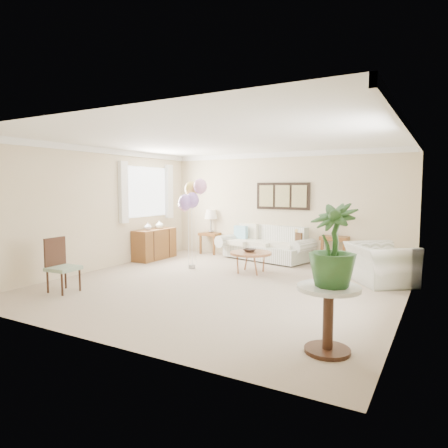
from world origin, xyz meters
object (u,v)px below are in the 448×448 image
armchair (380,264)px  sofa (266,246)px  coffee_table (251,254)px  accent_chair (61,264)px  balloon_cluster (191,197)px

armchair → sofa: bearing=30.7°
coffee_table → accent_chair: size_ratio=0.94×
armchair → balloon_cluster: bearing=63.1°
sofa → accent_chair: size_ratio=2.67×
armchair → coffee_table: bearing=61.8°
accent_chair → balloon_cluster: size_ratio=0.47×
coffee_table → armchair: 2.48m
sofa → coffee_table: (0.31, -1.54, 0.07)m
armchair → balloon_cluster: 4.00m
accent_chair → armchair: bearing=34.9°
accent_chair → balloon_cluster: (0.85, 2.67, 1.09)m
sofa → coffee_table: size_ratio=2.85×
coffee_table → balloon_cluster: bearing=-169.1°
sofa → accent_chair: accent_chair is taller
armchair → accent_chair: size_ratio=1.23×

